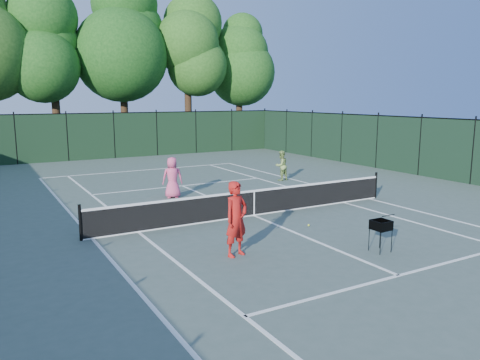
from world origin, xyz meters
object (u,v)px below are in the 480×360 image
player_pink (172,177)px  coach (236,219)px  player_green (281,166)px  loose_ball_midcourt (309,225)px  ball_hopper (381,225)px

player_pink → coach: bearing=99.0°
coach → player_green: size_ratio=1.33×
coach → player_pink: 7.59m
coach → loose_ball_midcourt: 3.73m
coach → loose_ball_midcourt: (3.37, 1.29, -0.94)m
coach → player_pink: (1.22, 7.48, -0.14)m
loose_ball_midcourt → player_pink: bearing=109.1°
ball_hopper → loose_ball_midcourt: 2.99m
player_green → player_pink: bearing=1.4°
player_green → ball_hopper: 10.99m
coach → ball_hopper: bearing=-40.7°
player_pink → player_green: 6.29m
player_green → coach: bearing=40.2°
ball_hopper → loose_ball_midcourt: bearing=89.0°
ball_hopper → loose_ball_midcourt: (-0.11, 2.91, -0.69)m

